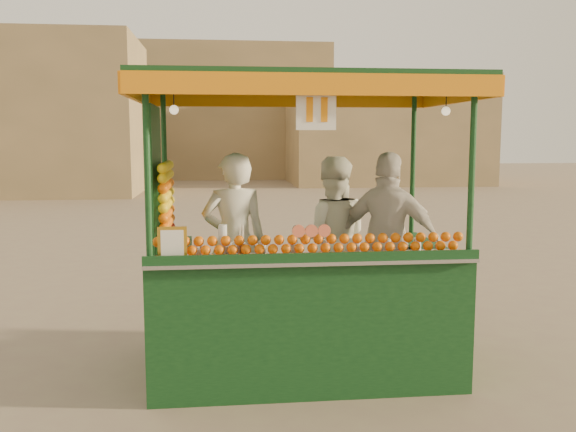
{
  "coord_description": "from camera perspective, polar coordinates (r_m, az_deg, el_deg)",
  "views": [
    {
      "loc": [
        -0.92,
        -5.52,
        2.19
      ],
      "look_at": [
        -0.28,
        0.26,
        1.45
      ],
      "focal_mm": 38.9,
      "sensor_mm": 36.0,
      "label": 1
    }
  ],
  "objects": [
    {
      "name": "vendor_right",
      "position": [
        6.14,
        9.18,
        -2.3
      ],
      "size": [
        1.09,
        0.87,
        1.74
      ],
      "rotation": [
        0.0,
        0.0,
        2.62
      ],
      "color": "beige",
      "rests_on": "ground"
    },
    {
      "name": "juice_cart",
      "position": [
        5.8,
        0.62,
        -5.81
      ],
      "size": [
        2.99,
        1.94,
        2.72
      ],
      "color": "black",
      "rests_on": "ground"
    },
    {
      "name": "vendor_left",
      "position": [
        6.1,
        -4.93,
        -2.34
      ],
      "size": [
        0.67,
        0.48,
        1.73
      ],
      "rotation": [
        0.0,
        0.0,
        3.24
      ],
      "color": "silver",
      "rests_on": "ground"
    },
    {
      "name": "ground",
      "position": [
        6.01,
        3.02,
        -14.15
      ],
      "size": [
        90.0,
        90.0,
        0.0
      ],
      "primitive_type": "plane",
      "color": "#766154",
      "rests_on": "ground"
    },
    {
      "name": "vendor_middle",
      "position": [
        6.42,
        4.0,
        -2.05
      ],
      "size": [
        0.89,
        0.73,
        1.68
      ],
      "rotation": [
        0.0,
        0.0,
        3.02
      ],
      "color": "white",
      "rests_on": "ground"
    },
    {
      "name": "building_right",
      "position": [
        30.57,
        8.75,
        7.71
      ],
      "size": [
        9.0,
        6.0,
        5.0
      ],
      "primitive_type": "cube",
      "color": "#9C8159",
      "rests_on": "ground"
    },
    {
      "name": "building_center",
      "position": [
        35.56,
        -8.19,
        9.25
      ],
      "size": [
        14.0,
        7.0,
        7.0
      ],
      "primitive_type": "cube",
      "color": "#9C8159",
      "rests_on": "ground"
    },
    {
      "name": "building_left",
      "position": [
        26.78,
        -24.17,
        8.32
      ],
      "size": [
        10.0,
        6.0,
        6.0
      ],
      "primitive_type": "cube",
      "color": "#9C8159",
      "rests_on": "ground"
    }
  ]
}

